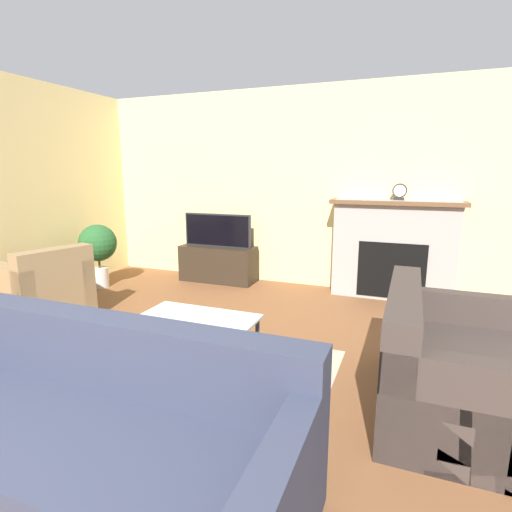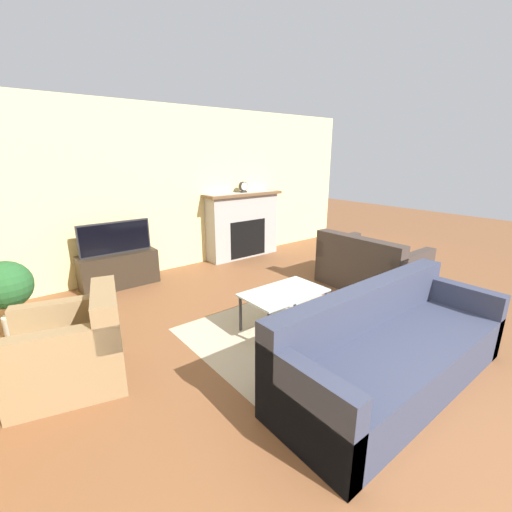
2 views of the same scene
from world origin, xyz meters
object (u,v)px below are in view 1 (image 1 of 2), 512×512
mantel_clock (400,191)px  armchair_by_window (43,293)px  couch_sectional (74,436)px  coffee_table (195,324)px  tv (217,230)px  couch_loveseat (452,371)px  potted_plant (98,246)px

mantel_clock → armchair_by_window: bearing=-147.5°
couch_sectional → coffee_table: size_ratio=2.53×
mantel_clock → tv: bearing=-177.3°
armchair_by_window → tv: bearing=168.4°
tv → coffee_table: 2.74m
tv → armchair_by_window: size_ratio=0.98×
couch_loveseat → potted_plant: potted_plant is taller
tv → coffee_table: bearing=-67.1°
couch_sectional → armchair_by_window: (-2.16, 1.70, 0.01)m
couch_sectional → coffee_table: couch_sectional is taller
couch_sectional → couch_loveseat: 2.30m
couch_sectional → couch_loveseat: same height
potted_plant → tv: bearing=32.5°
armchair_by_window → potted_plant: size_ratio=1.19×
tv → couch_sectional: (1.11, -3.80, -0.47)m
couch_loveseat → coffee_table: 1.87m
coffee_table → potted_plant: bearing=146.5°
couch_sectional → tv: bearing=106.3°
couch_sectional → potted_plant: size_ratio=2.72×
couch_loveseat → mantel_clock: 2.75m
tv → potted_plant: size_ratio=1.16×
tv → couch_sectional: size_ratio=0.43×
tv → armchair_by_window: bearing=-116.5°
coffee_table → potted_plant: 2.94m
couch_sectional → couch_loveseat: (1.81, 1.42, -0.00)m
couch_loveseat → coffee_table: size_ratio=1.46×
coffee_table → armchair_by_window: bearing=169.2°
tv → couch_sectional: 3.98m
couch_loveseat → armchair_by_window: 3.98m
couch_loveseat → potted_plant: 4.57m
armchair_by_window → couch_loveseat: bearing=100.9°
couch_sectional → armchair_by_window: same height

